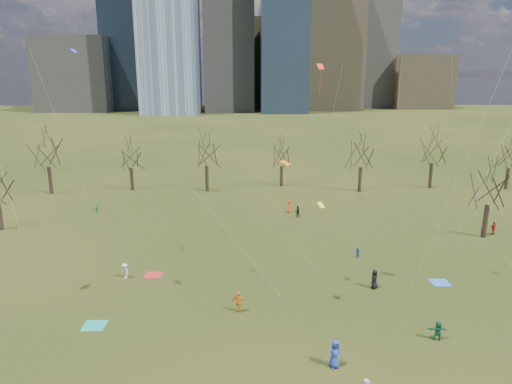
{
  "coord_description": "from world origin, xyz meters",
  "views": [
    {
      "loc": [
        -1.1,
        -30.16,
        17.85
      ],
      "look_at": [
        0.0,
        12.0,
        7.0
      ],
      "focal_mm": 32.0,
      "sensor_mm": 36.0,
      "label": 1
    }
  ],
  "objects_px": {
    "blanket_teal": "(94,326)",
    "person_0": "(335,354)",
    "blanket_crimson": "(153,275)",
    "blanket_navy": "(440,283)",
    "person_4": "(239,302)"
  },
  "relations": [
    {
      "from": "blanket_teal",
      "to": "person_0",
      "type": "relative_size",
      "value": 0.86
    },
    {
      "from": "person_0",
      "to": "blanket_crimson",
      "type": "bearing_deg",
      "value": 117.78
    },
    {
      "from": "blanket_navy",
      "to": "blanket_crimson",
      "type": "height_order",
      "value": "same"
    },
    {
      "from": "blanket_navy",
      "to": "blanket_crimson",
      "type": "xyz_separation_m",
      "value": [
        -25.72,
        2.24,
        0.0
      ]
    },
    {
      "from": "blanket_navy",
      "to": "person_0",
      "type": "xyz_separation_m",
      "value": [
        -11.69,
        -11.72,
        0.91
      ]
    },
    {
      "from": "blanket_teal",
      "to": "blanket_crimson",
      "type": "distance_m",
      "value": 9.04
    },
    {
      "from": "person_0",
      "to": "blanket_teal",
      "type": "bearing_deg",
      "value": 144.96
    },
    {
      "from": "blanket_navy",
      "to": "person_0",
      "type": "bearing_deg",
      "value": -134.91
    },
    {
      "from": "blanket_navy",
      "to": "blanket_crimson",
      "type": "distance_m",
      "value": 25.82
    },
    {
      "from": "person_0",
      "to": "blanket_navy",
      "type": "bearing_deg",
      "value": 27.74
    },
    {
      "from": "person_0",
      "to": "person_4",
      "type": "height_order",
      "value": "person_0"
    },
    {
      "from": "blanket_teal",
      "to": "blanket_crimson",
      "type": "relative_size",
      "value": 1.0
    },
    {
      "from": "blanket_crimson",
      "to": "person_4",
      "type": "distance_m",
      "value": 10.59
    },
    {
      "from": "blanket_navy",
      "to": "person_4",
      "type": "xyz_separation_m",
      "value": [
        -17.76,
        -4.69,
        0.85
      ]
    },
    {
      "from": "blanket_teal",
      "to": "person_4",
      "type": "height_order",
      "value": "person_4"
    }
  ]
}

